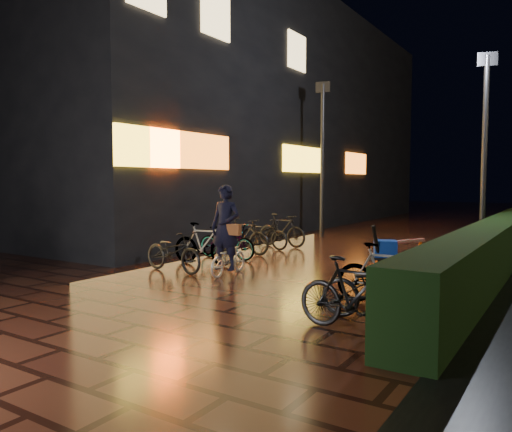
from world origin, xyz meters
The scene contains 9 objects.
ground centered at (0.00, 0.00, 0.00)m, with size 80.00×80.00×0.00m, color #381911.
storefront_block centered at (-9.50, 11.50, 4.50)m, with size 12.09×22.00×9.00m.
lamp_post_hedge centered at (2.72, 6.71, 2.73)m, with size 0.47×0.21×4.95m.
lamp_post_sf centered at (-2.40, 8.35, 2.79)m, with size 0.49×0.17×5.06m.
cyclist centered at (-1.04, 1.14, 0.66)m, with size 0.66×1.27×1.77m.
traffic_barrier centered at (1.75, 3.17, 0.33)m, with size 0.99×1.61×0.67m.
cart_assembly centered at (1.68, 2.42, 0.54)m, with size 0.70×0.75×1.05m.
parked_bikes_storefront centered at (-2.28, 3.20, 0.44)m, with size 1.93×5.22×0.92m.
parked_bikes_hedge centered at (2.46, -0.34, 0.44)m, with size 1.77×2.02×0.92m.
Camera 1 is at (4.66, -6.67, 1.84)m, focal length 35.00 mm.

